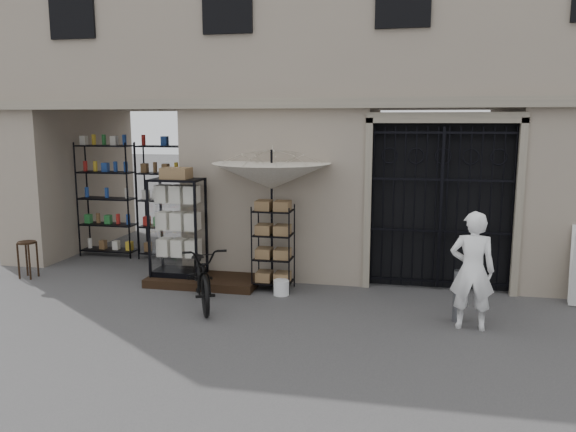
% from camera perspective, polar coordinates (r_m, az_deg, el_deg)
% --- Properties ---
extents(ground, '(80.00, 80.00, 0.00)m').
position_cam_1_polar(ground, '(8.41, 3.44, -10.88)').
color(ground, '#232326').
rests_on(ground, ground).
extents(main_building, '(14.00, 4.00, 9.00)m').
position_cam_1_polar(main_building, '(11.95, 6.61, 17.03)').
color(main_building, gray).
rests_on(main_building, ground).
extents(shop_recess, '(3.00, 1.70, 3.00)m').
position_cam_1_polar(shop_recess, '(12.08, -16.03, 2.38)').
color(shop_recess, black).
rests_on(shop_recess, ground).
extents(shop_shelving, '(2.70, 0.50, 2.50)m').
position_cam_1_polar(shop_shelving, '(12.58, -15.12, 1.54)').
color(shop_shelving, black).
rests_on(shop_shelving, ground).
extents(iron_gate, '(2.50, 0.21, 3.00)m').
position_cam_1_polar(iron_gate, '(10.20, 15.22, 1.14)').
color(iron_gate, black).
rests_on(iron_gate, ground).
extents(step_platform, '(2.00, 0.90, 0.15)m').
position_cam_1_polar(step_platform, '(10.39, -8.55, -6.51)').
color(step_platform, black).
rests_on(step_platform, ground).
extents(display_cabinet, '(0.95, 0.66, 1.92)m').
position_cam_1_polar(display_cabinet, '(10.39, -11.12, -1.64)').
color(display_cabinet, black).
rests_on(display_cabinet, step_platform).
extents(wire_rack, '(0.70, 0.53, 1.50)m').
position_cam_1_polar(wire_rack, '(9.83, -1.50, -3.35)').
color(wire_rack, black).
rests_on(wire_rack, ground).
extents(market_umbrella, '(2.14, 2.17, 2.95)m').
position_cam_1_polar(market_umbrella, '(9.79, -1.68, 4.80)').
color(market_umbrella, black).
rests_on(market_umbrella, ground).
extents(white_bucket, '(0.28, 0.28, 0.26)m').
position_cam_1_polar(white_bucket, '(9.68, -0.69, -7.28)').
color(white_bucket, silver).
rests_on(white_bucket, ground).
extents(bicycle, '(1.05, 1.21, 1.93)m').
position_cam_1_polar(bicycle, '(9.37, -8.68, -8.80)').
color(bicycle, black).
rests_on(bicycle, ground).
extents(wooden_stool, '(0.34, 0.34, 0.70)m').
position_cam_1_polar(wooden_stool, '(11.74, -24.92, -3.95)').
color(wooden_stool, black).
rests_on(wooden_stool, ground).
extents(steel_bollard, '(0.17, 0.17, 0.78)m').
position_cam_1_polar(steel_bollard, '(8.74, 16.88, -7.78)').
color(steel_bollard, slate).
rests_on(steel_bollard, ground).
extents(shopkeeper, '(0.70, 1.73, 0.41)m').
position_cam_1_polar(shopkeeper, '(8.64, 17.90, -10.77)').
color(shopkeeper, white).
rests_on(shopkeeper, ground).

